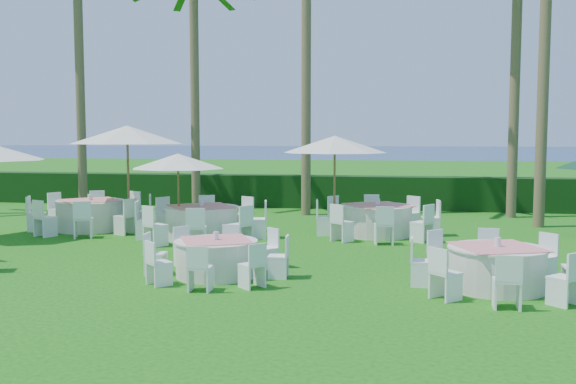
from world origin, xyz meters
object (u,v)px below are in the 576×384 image
(banquet_table_f, at_px, (378,219))
(umbrella_d, at_px, (335,144))
(banquet_table_d, at_px, (91,214))
(umbrella_b, at_px, (178,161))
(banquet_table_e, at_px, (202,221))
(banquet_table_c, at_px, (497,267))
(banquet_table_b, at_px, (216,257))
(umbrella_c, at_px, (127,135))

(banquet_table_f, relative_size, umbrella_d, 1.17)
(banquet_table_d, distance_m, banquet_table_f, 8.14)
(umbrella_b, relative_size, umbrella_d, 0.87)
(banquet_table_d, height_order, umbrella_b, umbrella_b)
(banquet_table_f, xyz_separation_m, umbrella_b, (-5.08, -1.50, 1.59))
(banquet_table_f, distance_m, umbrella_d, 2.36)
(banquet_table_d, relative_size, banquet_table_e, 0.98)
(banquet_table_c, distance_m, banquet_table_f, 6.23)
(banquet_table_d, bearing_deg, umbrella_d, 5.53)
(banquet_table_b, height_order, umbrella_c, umbrella_c)
(banquet_table_c, bearing_deg, umbrella_b, 149.97)
(banquet_table_c, xyz_separation_m, umbrella_c, (-9.39, 5.60, 2.32))
(banquet_table_b, height_order, umbrella_b, umbrella_b)
(banquet_table_f, distance_m, umbrella_b, 5.53)
(banquet_table_d, xyz_separation_m, umbrella_d, (6.93, 0.67, 2.00))
(umbrella_b, distance_m, umbrella_c, 2.48)
(banquet_table_f, bearing_deg, umbrella_c, -178.60)
(banquet_table_c, distance_m, umbrella_d, 7.26)
(umbrella_b, bearing_deg, banquet_table_e, 13.32)
(banquet_table_c, relative_size, banquet_table_d, 0.90)
(banquet_table_d, relative_size, banquet_table_f, 1.00)
(banquet_table_b, bearing_deg, umbrella_c, 127.76)
(banquet_table_f, height_order, umbrella_c, umbrella_c)
(banquet_table_b, xyz_separation_m, umbrella_c, (-4.24, 5.48, 2.35))
(umbrella_c, bearing_deg, banquet_table_b, -52.24)
(banquet_table_c, height_order, umbrella_b, umbrella_b)
(umbrella_c, bearing_deg, umbrella_b, -33.73)
(banquet_table_b, relative_size, umbrella_c, 0.85)
(banquet_table_b, distance_m, umbrella_c, 7.31)
(umbrella_c, distance_m, umbrella_d, 5.89)
(banquet_table_d, bearing_deg, banquet_table_e, -14.37)
(banquet_table_e, xyz_separation_m, banquet_table_f, (4.50, 1.36, -0.01))
(banquet_table_c, relative_size, umbrella_b, 1.21)
(banquet_table_c, height_order, banquet_table_d, banquet_table_d)
(umbrella_d, bearing_deg, banquet_table_c, -59.68)
(banquet_table_f, bearing_deg, banquet_table_d, -176.94)
(banquet_table_b, height_order, umbrella_d, umbrella_d)
(banquet_table_d, xyz_separation_m, umbrella_b, (3.04, -1.06, 1.58))
(banquet_table_c, bearing_deg, banquet_table_e, 147.09)
(banquet_table_e, xyz_separation_m, umbrella_b, (-0.58, -0.14, 1.58))
(banquet_table_d, xyz_separation_m, umbrella_c, (1.06, 0.26, 2.27))
(banquet_table_f, xyz_separation_m, umbrella_d, (-1.20, 0.24, 2.01))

